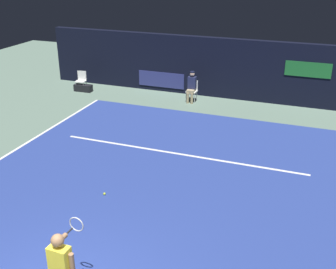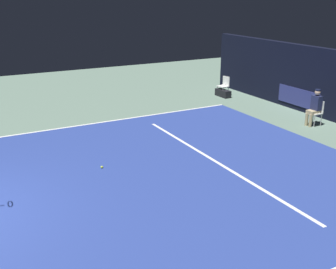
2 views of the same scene
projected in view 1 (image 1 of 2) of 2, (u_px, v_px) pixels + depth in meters
The scene contains 9 objects.
ground_plane at pixel (155, 185), 11.59m from camera, with size 32.57×32.57×0.00m, color slate.
court_surface at pixel (155, 185), 11.59m from camera, with size 10.27×11.71×0.01m, color navy.
line_sideline_right at pixel (5, 156), 13.22m from camera, with size 0.10×11.71×0.01m, color white.
line_service at pixel (179, 154), 13.34m from camera, with size 8.01×0.10×0.01m, color white.
back_wall at pixel (226, 69), 18.14m from camera, with size 16.87×0.33×2.60m.
line_judge_on_chair at pixel (192, 86), 17.81m from camera, with size 0.45×0.53×1.32m.
courtside_chair_near at pixel (81, 80), 19.44m from camera, with size 0.50×0.48×0.88m.
tennis_ball at pixel (104, 194), 11.08m from camera, with size 0.07×0.07×0.07m, color #CCE033.
equipment_bag at pixel (83, 88), 19.37m from camera, with size 0.84×0.32×0.32m, color black.
Camera 1 is at (3.87, -4.46, 5.89)m, focal length 44.88 mm.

